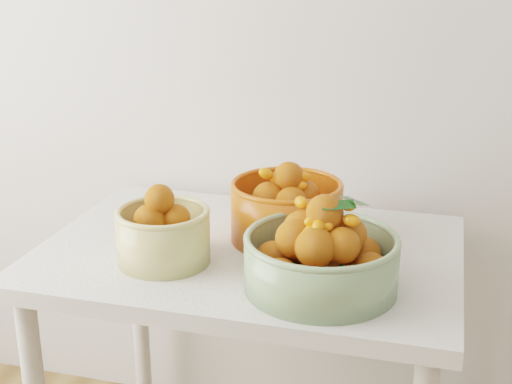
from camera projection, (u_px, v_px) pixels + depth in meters
table at (250, 283)px, 1.75m from camera, size 1.00×0.70×0.75m
bowl_cream at (163, 233)px, 1.62m from camera, size 0.28×0.28×0.18m
bowl_green at (321, 256)px, 1.49m from camera, size 0.42×0.42×0.21m
bowl_orange at (287, 209)px, 1.75m from camera, size 0.36×0.36×0.20m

